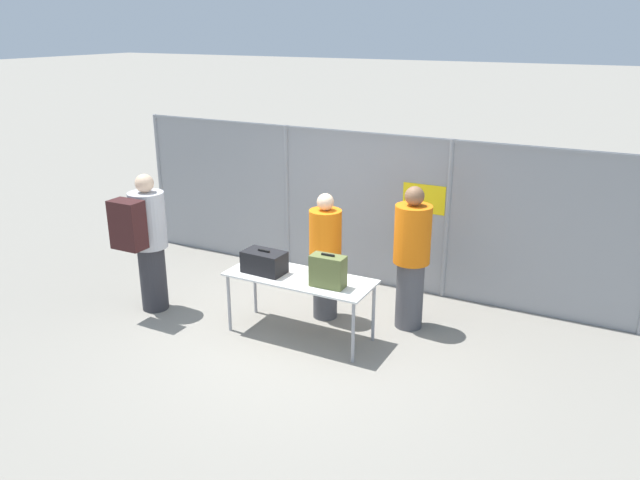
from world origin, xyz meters
name	(u,v)px	position (x,y,z in m)	size (l,w,h in m)	color
ground_plane	(291,338)	(0.00, 0.00, 0.00)	(120.00, 120.00, 0.00)	gray
fence_section	(363,205)	(0.01, 2.09, 1.16)	(7.60, 0.07, 2.22)	gray
inspection_table	(300,282)	(0.06, 0.13, 0.71)	(1.80, 0.70, 0.78)	silver
suitcase_black	(264,262)	(-0.40, 0.06, 0.91)	(0.52, 0.33, 0.29)	black
suitcase_olive	(328,271)	(0.48, 0.04, 0.96)	(0.41, 0.21, 0.40)	#566033
traveler_hooded	(146,238)	(-2.05, -0.16, 1.02)	(0.46, 0.71, 1.85)	#2D2D33
security_worker_near	(325,255)	(0.09, 0.74, 0.86)	(0.41, 0.41, 1.66)	#4C4C51
security_worker_far	(412,256)	(1.15, 0.99, 0.94)	(0.45, 0.45, 1.82)	#4C4C51
utility_trailer	(561,236)	(2.51, 4.34, 0.42)	(4.19, 2.37, 0.69)	white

